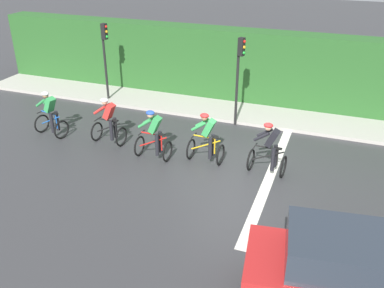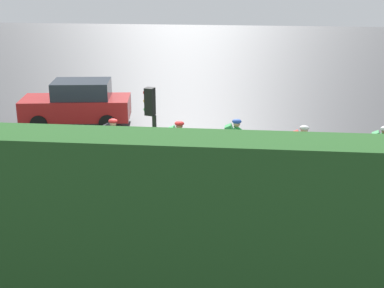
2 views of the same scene
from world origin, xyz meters
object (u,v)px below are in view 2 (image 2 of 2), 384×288
object	(u,v)px
cyclist_trailing	(111,146)
traffic_light_near_crossing	(152,135)
cyclist_mid	(233,147)
cyclist_second	(299,154)
car_red	(78,103)
cyclist_lead	(379,155)
cyclist_fourth	(177,149)

from	to	relation	value
cyclist_trailing	traffic_light_near_crossing	distance (m)	3.95
cyclist_mid	traffic_light_near_crossing	xyz separation A→B (m)	(3.52, -1.81, 1.43)
cyclist_second	cyclist_trailing	distance (m)	5.57
car_red	cyclist_second	bearing A→B (deg)	59.08
traffic_light_near_crossing	cyclist_lead	bearing A→B (deg)	118.27
cyclist_fourth	cyclist_second	bearing A→B (deg)	88.54
cyclist_mid	cyclist_trailing	distance (m)	3.66
cyclist_trailing	traffic_light_near_crossing	size ratio (longest dim) A/B	0.50
cyclist_lead	cyclist_trailing	bearing A→B (deg)	-89.75
cyclist_lead	traffic_light_near_crossing	bearing A→B (deg)	-61.73
cyclist_trailing	car_red	xyz separation A→B (m)	(-4.67, -2.47, 0.08)
cyclist_second	traffic_light_near_crossing	xyz separation A→B (m)	(3.06, -3.73, 1.43)
car_red	traffic_light_near_crossing	distance (m)	9.07
cyclist_second	car_red	size ratio (longest dim) A/B	0.39
cyclist_fourth	car_red	size ratio (longest dim) A/B	0.39
cyclist_lead	cyclist_trailing	world-z (taller)	same
cyclist_trailing	traffic_light_near_crossing	xyz separation A→B (m)	(3.19, 1.83, 1.43)
cyclist_lead	cyclist_mid	bearing A→B (deg)	-94.03
cyclist_second	traffic_light_near_crossing	world-z (taller)	traffic_light_near_crossing
cyclist_mid	cyclist_fourth	world-z (taller)	same
cyclist_trailing	traffic_light_near_crossing	world-z (taller)	traffic_light_near_crossing
car_red	traffic_light_near_crossing	xyz separation A→B (m)	(7.87, 4.30, 1.35)
cyclist_trailing	cyclist_lead	bearing A→B (deg)	90.25
traffic_light_near_crossing	cyclist_fourth	bearing A→B (deg)	177.27
car_red	traffic_light_near_crossing	world-z (taller)	traffic_light_near_crossing
cyclist_fourth	traffic_light_near_crossing	xyz separation A→B (m)	(3.15, -0.15, 1.43)
cyclist_second	car_red	bearing A→B (deg)	-120.92
cyclist_lead	cyclist_mid	distance (m)	4.20
cyclist_second	traffic_light_near_crossing	size ratio (longest dim) A/B	0.50
cyclist_second	car_red	distance (m)	9.36
cyclist_mid	cyclist_trailing	xyz separation A→B (m)	(0.33, -3.64, 0.00)
cyclist_lead	cyclist_trailing	distance (m)	7.84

